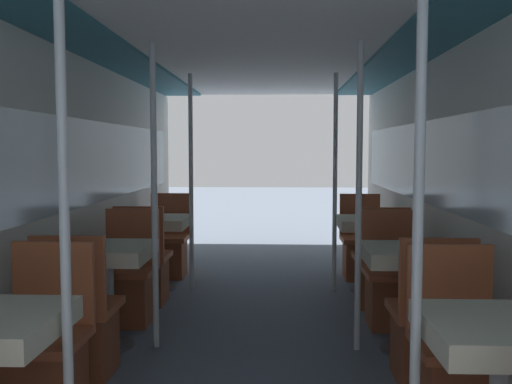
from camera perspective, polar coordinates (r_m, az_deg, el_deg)
wall_left at (r=4.52m, az=-19.22°, el=0.13°), size 0.05×8.36×2.21m
wall_right at (r=4.41m, az=19.83°, el=0.01°), size 0.05×8.36×2.21m
ceiling_panel at (r=4.27m, az=0.05°, el=15.15°), size 2.99×8.36×0.07m
chair_left_far_0 at (r=3.38m, az=-20.60°, el=-16.09°), size 0.46×0.46×0.94m
support_pole_left_0 at (r=2.53m, az=-18.59°, el=-3.82°), size 0.04×0.04×2.21m
dining_table_left_1 at (r=4.33m, az=-14.75°, el=-6.69°), size 0.64×0.64×0.75m
chair_left_near_1 at (r=3.89m, az=-17.19°, el=-13.26°), size 0.46×0.46×0.94m
chair_left_far_1 at (r=4.94m, az=-12.70°, el=-9.37°), size 0.46×0.46×0.94m
support_pole_left_1 at (r=4.18m, az=-10.13°, el=-0.51°), size 0.04×0.04×2.21m
dining_table_left_2 at (r=5.98m, az=-9.90°, el=-3.58°), size 0.64×0.64×0.75m
chair_left_near_2 at (r=5.49m, az=-11.12°, el=-7.96°), size 0.46×0.46×0.94m
chair_left_far_2 at (r=6.59m, az=-8.80°, el=-5.86°), size 0.46×0.46×0.94m
support_pole_left_2 at (r=5.87m, az=-6.51°, el=0.92°), size 0.04×0.04×2.21m
dining_table_right_0 at (r=2.64m, az=23.52°, el=-14.07°), size 0.64×0.64×0.75m
chair_right_far_0 at (r=3.27m, az=19.54°, el=-16.76°), size 0.46×0.46×0.94m
support_pole_right_0 at (r=2.43m, az=15.88°, el=-4.08°), size 0.04×0.04×2.21m
dining_table_right_1 at (r=4.25m, az=15.02°, el=-6.92°), size 0.64×0.64×0.75m
chair_right_near_1 at (r=3.79m, az=16.87°, el=-13.69°), size 0.46×0.46×0.94m
chair_right_far_1 at (r=4.87m, az=13.44°, el=-9.59°), size 0.46×0.46×0.94m
support_pole_right_1 at (r=4.12m, az=10.24°, el=-0.58°), size 0.04×0.04×2.21m
dining_table_right_2 at (r=5.92m, az=11.34°, el=-3.68°), size 0.64×0.64×0.75m
chair_right_near_2 at (r=5.43m, az=12.25°, el=-8.13°), size 0.46×0.46×0.94m
chair_right_far_2 at (r=6.53m, az=10.51°, el=-5.97°), size 0.46×0.46×0.94m
support_pole_right_2 at (r=5.83m, az=7.90°, el=0.88°), size 0.04×0.04×2.21m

